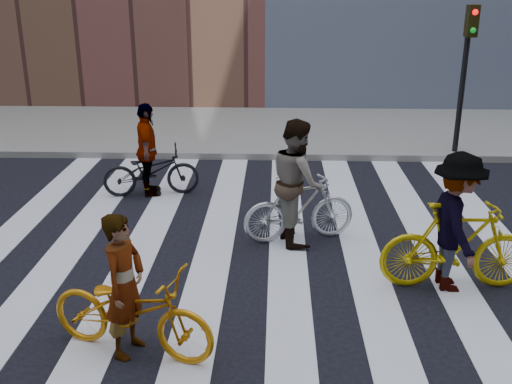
# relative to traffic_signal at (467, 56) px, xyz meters

# --- Properties ---
(ground) EXTENTS (100.00, 100.00, 0.00)m
(ground) POSITION_rel_traffic_signal_xyz_m (-4.40, -5.32, -2.28)
(ground) COLOR black
(ground) RESTS_ON ground
(sidewalk_far) EXTENTS (100.00, 5.00, 0.15)m
(sidewalk_far) POSITION_rel_traffic_signal_xyz_m (-4.40, 2.18, -2.20)
(sidewalk_far) COLOR gray
(sidewalk_far) RESTS_ON ground
(zebra_crosswalk) EXTENTS (8.25, 10.00, 0.01)m
(zebra_crosswalk) POSITION_rel_traffic_signal_xyz_m (-4.40, -5.32, -2.27)
(zebra_crosswalk) COLOR white
(zebra_crosswalk) RESTS_ON ground
(traffic_signal) EXTENTS (0.22, 0.42, 3.33)m
(traffic_signal) POSITION_rel_traffic_signal_xyz_m (0.00, 0.00, 0.00)
(traffic_signal) COLOR black
(traffic_signal) RESTS_ON ground
(bike_yellow_left) EXTENTS (2.03, 1.20, 1.01)m
(bike_yellow_left) POSITION_rel_traffic_signal_xyz_m (-5.56, -7.60, -1.78)
(bike_yellow_left) COLOR orange
(bike_yellow_left) RESTS_ON ground
(bike_silver_mid) EXTENTS (1.81, 0.92, 1.05)m
(bike_silver_mid) POSITION_rel_traffic_signal_xyz_m (-3.67, -4.59, -1.76)
(bike_silver_mid) COLOR silver
(bike_silver_mid) RESTS_ON ground
(bike_yellow_right) EXTENTS (1.98, 0.60, 1.18)m
(bike_yellow_right) POSITION_rel_traffic_signal_xyz_m (-1.69, -6.02, -1.69)
(bike_yellow_right) COLOR #C5A60A
(bike_yellow_right) RESTS_ON ground
(bike_dark_rear) EXTENTS (1.85, 0.96, 0.93)m
(bike_dark_rear) POSITION_rel_traffic_signal_xyz_m (-6.35, -2.63, -1.82)
(bike_dark_rear) COLOR black
(bike_dark_rear) RESTS_ON ground
(rider_left) EXTENTS (0.54, 0.68, 1.61)m
(rider_left) POSITION_rel_traffic_signal_xyz_m (-5.61, -7.60, -1.47)
(rider_left) COLOR slate
(rider_left) RESTS_ON ground
(rider_mid) EXTENTS (0.94, 1.09, 1.92)m
(rider_mid) POSITION_rel_traffic_signal_xyz_m (-3.72, -4.59, -1.32)
(rider_mid) COLOR slate
(rider_mid) RESTS_ON ground
(rider_right) EXTENTS (0.71, 1.20, 1.84)m
(rider_right) POSITION_rel_traffic_signal_xyz_m (-1.74, -6.02, -1.36)
(rider_right) COLOR slate
(rider_right) RESTS_ON ground
(rider_rear) EXTENTS (0.62, 1.08, 1.74)m
(rider_rear) POSITION_rel_traffic_signal_xyz_m (-6.40, -2.63, -1.41)
(rider_rear) COLOR slate
(rider_rear) RESTS_ON ground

